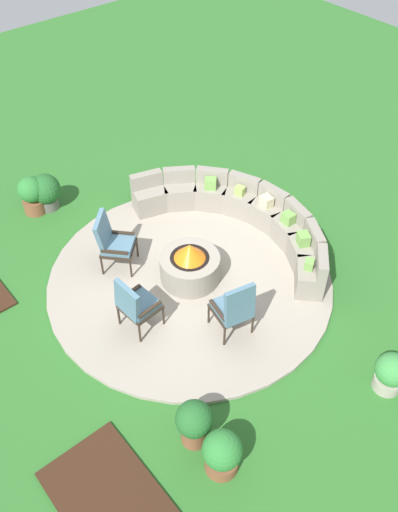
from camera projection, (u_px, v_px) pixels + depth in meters
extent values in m
plane|color=#2D6B28|center=(190.00, 280.00, 9.43)|extent=(24.00, 24.00, 0.00)
cylinder|color=#9E9384|center=(190.00, 279.00, 9.41)|extent=(4.86, 4.86, 0.06)
cube|color=#382114|center=(106.00, 494.00, 6.78)|extent=(1.59, 1.14, 0.04)
cylinder|color=gray|center=(190.00, 268.00, 9.22)|extent=(1.02, 1.02, 0.48)
cylinder|color=black|center=(190.00, 259.00, 9.07)|extent=(0.66, 0.66, 0.06)
cone|color=orange|center=(190.00, 251.00, 8.95)|extent=(0.53, 0.53, 0.28)
cube|color=gray|center=(310.00, 278.00, 9.05)|extent=(0.75, 0.75, 0.47)
cube|color=gray|center=(322.00, 262.00, 8.78)|extent=(0.54, 0.55, 0.30)
cube|color=gray|center=(303.00, 253.00, 9.48)|extent=(0.75, 0.69, 0.47)
cube|color=gray|center=(315.00, 236.00, 9.24)|extent=(0.61, 0.44, 0.30)
cube|color=gray|center=(288.00, 231.00, 9.89)|extent=(0.69, 0.57, 0.47)
cube|color=gray|center=(298.00, 213.00, 9.67)|extent=(0.63, 0.28, 0.30)
cube|color=gray|center=(267.00, 214.00, 10.23)|extent=(0.65, 0.50, 0.47)
cube|color=gray|center=(274.00, 195.00, 10.04)|extent=(0.62, 0.21, 0.30)
cube|color=gray|center=(240.00, 203.00, 10.49)|extent=(0.74, 0.65, 0.47)
cube|color=gray|center=(244.00, 182.00, 10.31)|extent=(0.63, 0.38, 0.30)
cube|color=gray|center=(211.00, 196.00, 10.63)|extent=(0.76, 0.73, 0.47)
cube|color=gray|center=(212.00, 176.00, 10.47)|extent=(0.57, 0.51, 0.30)
cube|color=gray|center=(180.00, 195.00, 10.65)|extent=(0.71, 0.76, 0.47)
cube|color=gray|center=(179.00, 175.00, 10.49)|extent=(0.47, 0.60, 0.30)
cube|color=gray|center=(150.00, 200.00, 10.54)|extent=(0.60, 0.71, 0.47)
cube|color=gray|center=(146.00, 180.00, 10.37)|extent=(0.33, 0.63, 0.30)
cube|color=#70A34C|center=(303.00, 239.00, 9.24)|extent=(0.28, 0.27, 0.22)
cube|color=#70A34C|center=(309.00, 264.00, 8.84)|extent=(0.21, 0.22, 0.17)
cube|color=#93B756|center=(240.00, 191.00, 10.23)|extent=(0.21, 0.19, 0.17)
cube|color=#70A34C|center=(288.00, 218.00, 9.64)|extent=(0.21, 0.18, 0.21)
cube|color=beige|center=(266.00, 201.00, 9.97)|extent=(0.23, 0.20, 0.21)
cube|color=#70A34C|center=(211.00, 183.00, 10.36)|extent=(0.28, 0.28, 0.22)
cylinder|color=#2D2319|center=(137.00, 248.00, 9.63)|extent=(0.04, 0.04, 0.38)
cylinder|color=#2D2319|center=(131.00, 269.00, 9.27)|extent=(0.04, 0.04, 0.38)
cylinder|color=#2D2319|center=(110.00, 246.00, 9.68)|extent=(0.04, 0.04, 0.38)
cylinder|color=#2D2319|center=(102.00, 266.00, 9.32)|extent=(0.04, 0.04, 0.38)
cube|color=#2D2319|center=(119.00, 248.00, 9.32)|extent=(0.77, 0.77, 0.05)
cube|color=slate|center=(118.00, 245.00, 9.27)|extent=(0.71, 0.71, 0.09)
cube|color=slate|center=(103.00, 232.00, 9.11)|extent=(0.41, 0.52, 0.69)
cube|color=#2D2319|center=(121.00, 233.00, 9.40)|extent=(0.37, 0.35, 0.04)
cube|color=#2D2319|center=(114.00, 252.00, 9.06)|extent=(0.37, 0.35, 0.04)
cylinder|color=#2D2319|center=(142.00, 299.00, 8.78)|extent=(0.04, 0.04, 0.38)
cylinder|color=#2D2319|center=(163.00, 316.00, 8.53)|extent=(0.04, 0.04, 0.38)
cylinder|color=#2D2319|center=(119.00, 316.00, 8.53)|extent=(0.04, 0.04, 0.38)
cylinder|color=#2D2319|center=(140.00, 334.00, 8.28)|extent=(0.04, 0.04, 0.38)
cube|color=#2D2319|center=(140.00, 307.00, 8.38)|extent=(0.58, 0.58, 0.05)
cube|color=slate|center=(140.00, 304.00, 8.33)|extent=(0.54, 0.53, 0.09)
cube|color=slate|center=(127.00, 301.00, 8.04)|extent=(0.55, 0.14, 0.64)
cube|color=#2D2319|center=(129.00, 293.00, 8.41)|extent=(0.09, 0.45, 0.04)
cube|color=#2D2319|center=(150.00, 309.00, 8.17)|extent=(0.09, 0.45, 0.04)
cylinder|color=#2D2319|center=(209.00, 314.00, 8.55)|extent=(0.04, 0.04, 0.38)
cylinder|color=#2D2319|center=(236.00, 303.00, 8.72)|extent=(0.04, 0.04, 0.38)
cylinder|color=#2D2319|center=(224.00, 337.00, 8.24)|extent=(0.04, 0.04, 0.38)
cylinder|color=#2D2319|center=(253.00, 325.00, 8.41)|extent=(0.04, 0.04, 0.38)
cube|color=#2D2319|center=(231.00, 310.00, 8.33)|extent=(0.63, 0.63, 0.05)
cube|color=slate|center=(231.00, 307.00, 8.28)|extent=(0.58, 0.58, 0.09)
cube|color=slate|center=(240.00, 305.00, 7.94)|extent=(0.24, 0.52, 0.66)
cube|color=#2D2319|center=(218.00, 310.00, 8.15)|extent=(0.45, 0.14, 0.04)
cube|color=#2D2319|center=(245.00, 299.00, 8.31)|extent=(0.45, 0.14, 0.04)
cylinder|color=#605B56|center=(48.00, 203.00, 10.78)|extent=(0.41, 0.41, 0.22)
sphere|color=#236028|center=(45.00, 189.00, 10.55)|extent=(0.59, 0.59, 0.59)
cylinder|color=brown|center=(35.00, 205.00, 10.67)|extent=(0.44, 0.44, 0.28)
sphere|color=#2D7A33|center=(31.00, 189.00, 10.41)|extent=(0.51, 0.51, 0.51)
sphere|color=#E55638|center=(31.00, 186.00, 10.29)|extent=(0.20, 0.20, 0.20)
cylinder|color=brown|center=(221.00, 463.00, 6.98)|extent=(0.44, 0.44, 0.21)
sphere|color=#2D7A33|center=(222.00, 450.00, 6.74)|extent=(0.52, 0.52, 0.52)
cylinder|color=brown|center=(194.00, 433.00, 7.22)|extent=(0.36, 0.36, 0.32)
sphere|color=#236028|center=(194.00, 419.00, 6.97)|extent=(0.50, 0.50, 0.50)
sphere|color=#E55638|center=(197.00, 418.00, 6.88)|extent=(0.16, 0.16, 0.16)
cylinder|color=#A89E8E|center=(387.00, 382.00, 7.84)|extent=(0.40, 0.40, 0.20)
sphere|color=#3D8E42|center=(393.00, 370.00, 7.61)|extent=(0.49, 0.49, 0.49)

